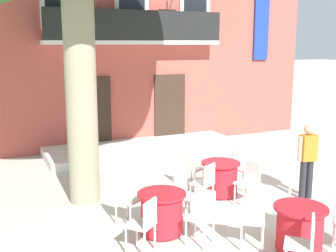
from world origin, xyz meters
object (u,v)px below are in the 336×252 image
at_px(cafe_chair_near_tree_3, 304,241).
at_px(cafe_table_middle, 220,178).
at_px(cafe_chair_middle_0, 191,167).
at_px(cafe_chair_front_1, 184,193).
at_px(cafe_chair_front_2, 126,198).
at_px(pedestrian_near_entrance, 308,157).
at_px(cafe_chair_front_0, 202,213).
at_px(cafe_chair_front_3, 144,222).
at_px(cafe_chair_middle_2, 249,180).
at_px(cafe_table_front, 162,213).
at_px(cafe_chair_near_tree_1, 295,203).
at_px(cafe_chair_middle_3, 241,165).
at_px(cafe_chair_middle_1, 205,182).
at_px(cafe_table_near_tree, 300,228).
at_px(cafe_chair_near_tree_2, 252,218).

relative_size(cafe_chair_near_tree_3, cafe_table_middle, 1.05).
distance_m(cafe_chair_middle_0, cafe_chair_front_1, 1.75).
distance_m(cafe_chair_front_2, pedestrian_near_entrance, 4.02).
bearing_deg(cafe_chair_front_0, cafe_chair_front_3, 177.92).
height_order(cafe_table_middle, cafe_chair_middle_2, cafe_chair_middle_2).
distance_m(cafe_chair_middle_2, pedestrian_near_entrance, 1.40).
height_order(cafe_table_front, cafe_chair_front_0, cafe_chair_front_0).
bearing_deg(cafe_chair_near_tree_1, cafe_chair_middle_3, 79.58).
xyz_separation_m(cafe_table_middle, cafe_chair_front_2, (-2.40, -0.66, 0.14)).
height_order(cafe_chair_middle_0, cafe_chair_middle_1, same).
bearing_deg(cafe_table_near_tree, cafe_chair_near_tree_1, 55.20).
bearing_deg(cafe_table_front, cafe_chair_near_tree_2, -44.94).
relative_size(cafe_chair_middle_1, cafe_chair_middle_3, 1.00).
distance_m(cafe_chair_near_tree_2, cafe_chair_middle_1, 1.96).
distance_m(cafe_table_near_tree, cafe_chair_middle_3, 3.14).
xyz_separation_m(cafe_chair_near_tree_1, cafe_chair_middle_1, (-0.89, 1.71, 0.00)).
distance_m(cafe_chair_near_tree_1, cafe_chair_near_tree_3, 1.51).
bearing_deg(cafe_chair_front_0, cafe_chair_near_tree_1, -9.87).
relative_size(cafe_chair_near_tree_3, cafe_chair_front_3, 1.00).
height_order(cafe_chair_middle_0, cafe_table_front, cafe_chair_middle_0).
bearing_deg(pedestrian_near_entrance, cafe_chair_front_1, 178.72).
bearing_deg(cafe_chair_front_3, cafe_chair_front_0, -2.08).
xyz_separation_m(cafe_chair_front_2, cafe_chair_front_3, (-0.07, -1.13, 0.00)).
height_order(cafe_chair_near_tree_3, cafe_table_middle, cafe_chair_near_tree_3).
relative_size(cafe_chair_near_tree_2, cafe_table_middle, 1.05).
height_order(cafe_chair_near_tree_2, pedestrian_near_entrance, pedestrian_near_entrance).
height_order(cafe_chair_middle_1, cafe_chair_front_2, same).
bearing_deg(cafe_chair_near_tree_1, cafe_table_near_tree, -124.80).
bearing_deg(pedestrian_near_entrance, cafe_chair_middle_2, 170.70).
bearing_deg(cafe_chair_middle_2, cafe_chair_middle_0, 116.51).
xyz_separation_m(cafe_chair_middle_0, pedestrian_near_entrance, (1.99, -1.56, 0.40)).
bearing_deg(cafe_chair_near_tree_1, cafe_chair_front_2, 151.18).
height_order(cafe_chair_near_tree_1, cafe_chair_middle_3, same).
bearing_deg(cafe_chair_front_3, pedestrian_near_entrance, 12.10).
xyz_separation_m(cafe_chair_near_tree_3, cafe_chair_middle_1, (-0.01, 2.93, 0.00)).
bearing_deg(cafe_table_front, cafe_table_near_tree, -39.96).
relative_size(cafe_table_near_tree, cafe_chair_front_2, 0.95).
height_order(cafe_table_middle, cafe_chair_front_0, cafe_chair_front_0).
distance_m(cafe_chair_middle_3, cafe_table_front, 3.06).
height_order(cafe_table_near_tree, cafe_table_front, same).
bearing_deg(cafe_chair_front_0, cafe_chair_front_2, 129.06).
bearing_deg(cafe_table_near_tree, cafe_chair_front_0, 144.58).
bearing_deg(cafe_chair_near_tree_3, cafe_chair_middle_1, 90.25).
bearing_deg(cafe_chair_front_2, cafe_chair_front_3, -93.49).
bearing_deg(pedestrian_near_entrance, cafe_chair_front_2, 176.25).
relative_size(cafe_chair_near_tree_3, cafe_chair_middle_3, 1.00).
height_order(cafe_chair_middle_2, cafe_chair_front_0, same).
distance_m(cafe_chair_front_1, pedestrian_near_entrance, 2.92).
bearing_deg(cafe_chair_front_2, cafe_chair_middle_2, -0.97).
bearing_deg(cafe_chair_middle_0, cafe_chair_near_tree_3, -93.01).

